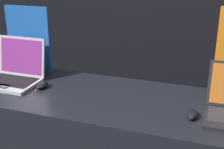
{
  "coord_description": "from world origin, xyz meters",
  "views": [
    {
      "loc": [
        0.56,
        -1.3,
        1.76
      ],
      "look_at": [
        -0.01,
        0.35,
        1.11
      ],
      "focal_mm": 50.0,
      "sensor_mm": 36.0,
      "label": 1
    }
  ],
  "objects": [
    {
      "name": "promo_stand_front",
      "position": [
        -0.73,
        0.57,
        1.19
      ],
      "size": [
        0.34,
        0.07,
        0.49
      ],
      "color": "black",
      "rests_on": "display_counter"
    },
    {
      "name": "laptop_front",
      "position": [
        -0.73,
        0.37,
        1.03
      ],
      "size": [
        0.36,
        0.33,
        0.29
      ],
      "color": "#B7B7BC",
      "rests_on": "display_counter"
    },
    {
      "name": "mouse_front",
      "position": [
        -0.5,
        0.33,
        0.98
      ],
      "size": [
        0.07,
        0.11,
        0.04
      ],
      "color": "black",
      "rests_on": "display_counter"
    },
    {
      "name": "wall_back",
      "position": [
        0.0,
        1.61,
        1.4
      ],
      "size": [
        8.0,
        0.05,
        2.8
      ],
      "color": "black",
      "rests_on": "ground_plane"
    },
    {
      "name": "mouse_back",
      "position": [
        0.48,
        0.24,
        0.98
      ],
      "size": [
        0.06,
        0.11,
        0.04
      ],
      "color": "black",
      "rests_on": "display_counter"
    }
  ]
}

